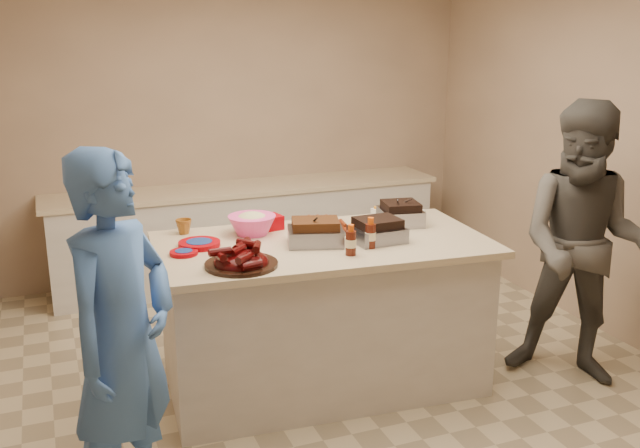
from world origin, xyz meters
name	(u,v)px	position (x,y,z in m)	size (l,w,h in m)	color
room	(340,383)	(0.00, 0.00, 0.00)	(4.50, 5.00, 2.70)	tan
back_counter	(248,233)	(0.00, 2.20, 0.45)	(3.60, 0.64, 0.90)	beige
island	(323,383)	(-0.11, 0.05, 0.00)	(2.09, 1.10, 0.99)	beige
rib_platter	(241,266)	(-0.72, -0.24, 0.99)	(0.42, 0.42, 0.17)	#460405
pulled_pork_tray	(315,244)	(-0.17, 0.00, 0.99)	(0.34, 0.26, 0.10)	#47230F
brisket_tray	(377,241)	(0.21, -0.08, 0.99)	(0.31, 0.26, 0.09)	black
roasting_pan	(400,225)	(0.53, 0.22, 0.99)	(0.27, 0.27, 0.11)	gray
coleslaw_bowl	(252,234)	(-0.48, 0.36, 0.99)	(0.31, 0.31, 0.21)	#FB47A0
sausage_plate	(327,231)	(0.00, 0.25, 0.99)	(0.32, 0.32, 0.05)	silver
mac_cheese_dish	(398,218)	(0.60, 0.38, 0.99)	(0.31, 0.23, 0.08)	orange
bbq_bottle_a	(351,255)	(-0.06, -0.28, 0.99)	(0.06, 0.06, 0.19)	#41130A
bbq_bottle_b	(370,248)	(0.11, -0.19, 0.99)	(0.06, 0.06, 0.19)	#41130A
mustard_bottle	(303,232)	(-0.15, 0.29, 0.99)	(0.04, 0.04, 0.11)	#DDB403
sauce_bowl	(305,233)	(-0.15, 0.27, 0.99)	(0.14, 0.05, 0.14)	silver
plate_stack_large	(199,246)	(-0.86, 0.22, 0.99)	(0.26, 0.26, 0.03)	#940007
plate_stack_small	(184,255)	(-0.98, 0.09, 0.99)	(0.17, 0.17, 0.02)	#940007
plastic_cup	(184,234)	(-0.89, 0.54, 0.99)	(0.10, 0.10, 0.10)	brown
basket_stack	(267,229)	(-0.35, 0.44, 0.99)	(0.19, 0.14, 0.09)	#940007
guest_gray	(572,376)	(1.51, -0.50, 0.00)	(0.91, 1.87, 0.71)	#504D48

